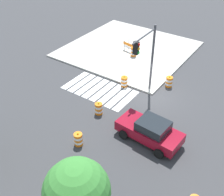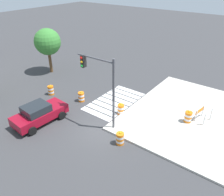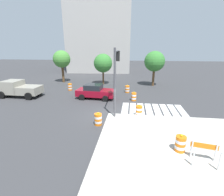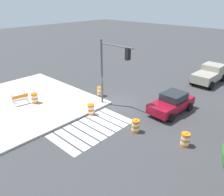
# 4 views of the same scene
# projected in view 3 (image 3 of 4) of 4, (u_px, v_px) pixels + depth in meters

# --- Properties ---
(ground_plane) EXTENTS (120.00, 120.00, 0.00)m
(ground_plane) POSITION_uv_depth(u_px,v_px,m) (108.00, 115.00, 14.39)
(ground_plane) COLOR #38383A
(sidewalk_corner) EXTENTS (12.00, 12.00, 0.15)m
(sidewalk_corner) POSITION_uv_depth(u_px,v_px,m) (213.00, 168.00, 7.97)
(sidewalk_corner) COLOR #BCB7AD
(sidewalk_corner) RESTS_ON ground
(crosswalk_stripes) EXTENTS (5.85, 3.20, 0.02)m
(crosswalk_stripes) POSITION_uv_depth(u_px,v_px,m) (153.00, 109.00, 15.62)
(crosswalk_stripes) COLOR silver
(crosswalk_stripes) RESTS_ON ground
(sports_car) EXTENTS (4.42, 2.37, 1.63)m
(sports_car) POSITION_uv_depth(u_px,v_px,m) (95.00, 91.00, 18.80)
(sports_car) COLOR maroon
(sports_car) RESTS_ON ground
(pickup_truck) EXTENTS (5.20, 2.46, 1.92)m
(pickup_truck) POSITION_uv_depth(u_px,v_px,m) (18.00, 89.00, 19.42)
(pickup_truck) COLOR gray
(pickup_truck) RESTS_ON ground
(traffic_barrel_near_corner) EXTENTS (0.56, 0.56, 1.02)m
(traffic_barrel_near_corner) POSITION_uv_depth(u_px,v_px,m) (98.00, 119.00, 12.43)
(traffic_barrel_near_corner) COLOR orange
(traffic_barrel_near_corner) RESTS_ON ground
(traffic_barrel_crosswalk_end) EXTENTS (0.56, 0.56, 1.02)m
(traffic_barrel_crosswalk_end) POSITION_uv_depth(u_px,v_px,m) (70.00, 87.00, 22.46)
(traffic_barrel_crosswalk_end) COLOR orange
(traffic_barrel_crosswalk_end) RESTS_ON ground
(traffic_barrel_median_near) EXTENTS (0.56, 0.56, 1.02)m
(traffic_barrel_median_near) POSITION_uv_depth(u_px,v_px,m) (139.00, 111.00, 14.08)
(traffic_barrel_median_near) COLOR orange
(traffic_barrel_median_near) RESTS_ON ground
(traffic_barrel_median_far) EXTENTS (0.56, 0.56, 1.02)m
(traffic_barrel_median_far) POSITION_uv_depth(u_px,v_px,m) (134.00, 97.00, 18.07)
(traffic_barrel_median_far) COLOR orange
(traffic_barrel_median_far) RESTS_ON ground
(traffic_barrel_far_curb) EXTENTS (0.56, 0.56, 1.02)m
(traffic_barrel_far_curb) POSITION_uv_depth(u_px,v_px,m) (127.00, 89.00, 21.30)
(traffic_barrel_far_curb) COLOR orange
(traffic_barrel_far_curb) RESTS_ON ground
(traffic_barrel_on_sidewalk) EXTENTS (0.56, 0.56, 1.02)m
(traffic_barrel_on_sidewalk) POSITION_uv_depth(u_px,v_px,m) (180.00, 144.00, 9.03)
(traffic_barrel_on_sidewalk) COLOR orange
(traffic_barrel_on_sidewalk) RESTS_ON sidewalk_corner
(construction_barricade) EXTENTS (1.36, 0.99, 1.00)m
(construction_barricade) POSITION_uv_depth(u_px,v_px,m) (204.00, 151.00, 8.21)
(construction_barricade) COLOR silver
(construction_barricade) RESTS_ON sidewalk_corner
(traffic_light_pole) EXTENTS (0.47, 3.29, 5.50)m
(traffic_light_pole) POSITION_uv_depth(u_px,v_px,m) (116.00, 69.00, 13.67)
(traffic_light_pole) COLOR #4C4C51
(traffic_light_pole) RESTS_ON sidewalk_corner
(street_tree_streetside_near) EXTENTS (2.77, 2.77, 5.18)m
(street_tree_streetside_near) POSITION_uv_depth(u_px,v_px,m) (62.00, 59.00, 26.67)
(street_tree_streetside_near) COLOR brown
(street_tree_streetside_near) RESTS_ON ground
(street_tree_streetside_mid) EXTENTS (2.98, 2.98, 5.15)m
(street_tree_streetside_mid) POSITION_uv_depth(u_px,v_px,m) (155.00, 62.00, 24.12)
(street_tree_streetside_mid) COLOR brown
(street_tree_streetside_mid) RESTS_ON ground
(street_tree_streetside_far) EXTENTS (2.84, 2.84, 4.72)m
(street_tree_streetside_far) POSITION_uv_depth(u_px,v_px,m) (103.00, 63.00, 25.16)
(street_tree_streetside_far) COLOR brown
(street_tree_streetside_far) RESTS_ON ground
(office_building_far) EXTENTS (14.61, 10.88, 24.64)m
(office_building_far) POSITION_uv_depth(u_px,v_px,m) (99.00, 17.00, 37.61)
(office_building_far) COLOR #B2ADA8
(office_building_far) RESTS_ON ground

